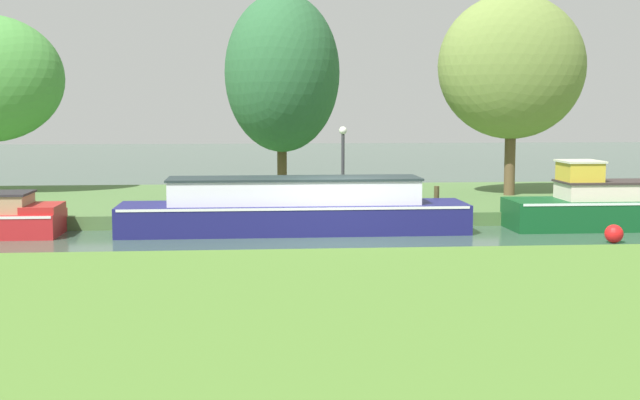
# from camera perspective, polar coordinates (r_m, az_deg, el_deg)

# --- Properties ---
(ground_plane) EXTENTS (120.00, 120.00, 0.00)m
(ground_plane) POSITION_cam_1_polar(r_m,az_deg,el_deg) (22.78, 1.24, -2.57)
(ground_plane) COLOR #3D5747
(riverbank_far) EXTENTS (72.00, 10.00, 0.40)m
(riverbank_far) POSITION_cam_1_polar(r_m,az_deg,el_deg) (29.67, -0.20, -0.13)
(riverbank_far) COLOR #4E713B
(riverbank_far) RESTS_ON ground_plane
(riverbank_near) EXTENTS (72.00, 10.00, 0.40)m
(riverbank_near) POSITION_cam_1_polar(r_m,az_deg,el_deg) (13.99, 5.21, -7.36)
(riverbank_near) COLOR #517A2F
(riverbank_near) RESTS_ON ground_plane
(navy_barge) EXTENTS (9.64, 2.09, 1.54)m
(navy_barge) POSITION_cam_1_polar(r_m,az_deg,el_deg) (23.79, -1.75, -0.58)
(navy_barge) COLOR navy
(navy_barge) RESTS_ON ground_plane
(willow_tree_centre) EXTENTS (3.76, 4.17, 6.79)m
(willow_tree_centre) POSITION_cam_1_polar(r_m,az_deg,el_deg) (28.33, -2.54, 8.45)
(willow_tree_centre) COLOR #4F3E25
(willow_tree_centre) RESTS_ON riverbank_far
(willow_tree_right) EXTENTS (5.19, 3.35, 6.98)m
(willow_tree_right) POSITION_cam_1_polar(r_m,az_deg,el_deg) (30.67, 12.68, 8.65)
(willow_tree_right) COLOR brown
(willow_tree_right) RESTS_ON riverbank_far
(lamp_post) EXTENTS (0.24, 0.24, 2.49)m
(lamp_post) POSITION_cam_1_polar(r_m,az_deg,el_deg) (26.16, 1.54, 2.97)
(lamp_post) COLOR #333338
(lamp_post) RESTS_ON riverbank_far
(mooring_post_near) EXTENTS (0.15, 0.15, 0.73)m
(mooring_post_near) POSITION_cam_1_polar(r_m,az_deg,el_deg) (25.75, 7.77, 0.11)
(mooring_post_near) COLOR #484022
(mooring_post_near) RESTS_ON riverbank_far
(channel_buoy) EXTENTS (0.48, 0.48, 0.48)m
(channel_buoy) POSITION_cam_1_polar(r_m,az_deg,el_deg) (23.24, 19.00, -2.14)
(channel_buoy) COLOR red
(channel_buoy) RESTS_ON ground_plane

